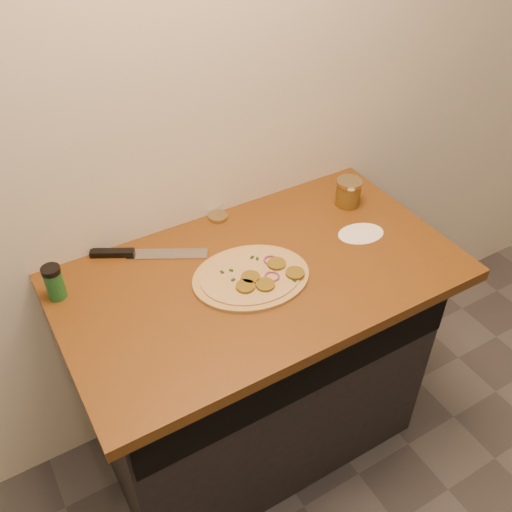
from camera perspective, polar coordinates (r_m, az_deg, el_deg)
cabinet at (r=2.07m, az=-0.16°, el=-10.77°), size 1.10×0.60×0.86m
countertop at (r=1.72m, az=0.32°, el=-1.95°), size 1.20×0.70×0.04m
pizza at (r=1.68m, az=-0.36°, el=-2.07°), size 0.40×0.40×0.02m
chefs_knife at (r=1.79m, az=-11.69°, el=0.24°), size 0.33×0.21×0.02m
mason_jar_lid at (r=1.91m, az=-3.83°, el=3.94°), size 0.08×0.08×0.01m
salsa_jar at (r=1.98m, az=9.22°, el=6.30°), size 0.09×0.09×0.10m
spice_shaker at (r=1.69m, az=-19.53°, el=-2.49°), size 0.05×0.05×0.11m
flour_spill at (r=1.88m, az=10.44°, el=2.22°), size 0.18×0.18×0.00m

